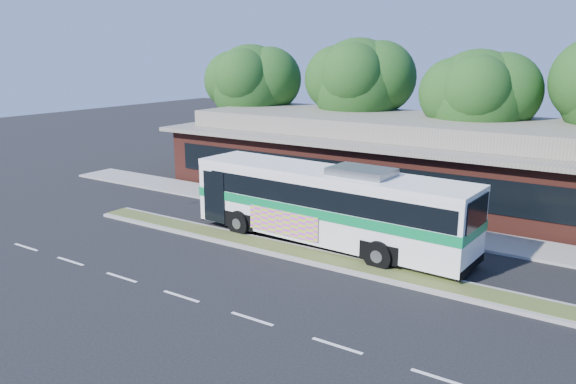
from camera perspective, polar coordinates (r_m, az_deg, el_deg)
name	(u,v)px	position (r m, az deg, el deg)	size (l,w,h in m)	color
ground	(331,269)	(21.74, 4.34, -7.77)	(120.00, 120.00, 0.00)	black
median_strip	(338,262)	(22.21, 5.10, -7.10)	(26.00, 1.10, 0.15)	#3B4B1F
sidewalk	(396,225)	(27.19, 10.94, -3.34)	(44.00, 2.60, 0.12)	gray
parking_lot	(175,171)	(40.01, -11.40, 2.13)	(14.00, 12.00, 0.01)	black
plaza_building	(444,161)	(32.74, 15.57, 3.07)	(33.20, 11.20, 4.45)	#4F2019
tree_bg_a	(257,84)	(40.91, -3.17, 10.93)	(6.47, 5.80, 8.63)	black
tree_bg_b	(365,82)	(37.61, 7.82, 10.98)	(6.69, 6.00, 9.00)	black
tree_bg_c	(485,97)	(33.97, 19.37, 9.08)	(6.24, 5.60, 8.26)	black
transit_bus	(329,200)	(23.78, 4.20, -0.83)	(12.77, 3.44, 3.55)	white
sedan	(254,183)	(32.76, -3.49, 0.95)	(1.86, 4.57, 1.33)	silver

